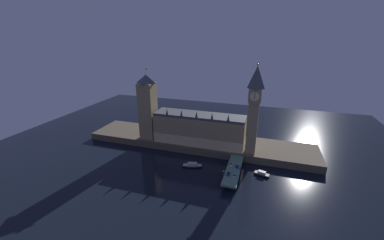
% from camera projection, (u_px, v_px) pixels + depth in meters
% --- Properties ---
extents(ground_plane, '(400.00, 400.00, 0.00)m').
position_uv_depth(ground_plane, '(186.00, 164.00, 198.97)').
color(ground_plane, black).
extents(embankment, '(220.00, 42.00, 6.76)m').
position_uv_depth(embankment, '(198.00, 142.00, 232.80)').
color(embankment, brown).
rests_on(embankment, ground_plane).
extents(parliament_hall, '(83.90, 22.40, 33.84)m').
position_uv_depth(parliament_hall, '(199.00, 129.00, 219.42)').
color(parliament_hall, '#9E845B').
rests_on(parliament_hall, embankment).
extents(clock_tower, '(10.36, 10.47, 75.85)m').
position_uv_depth(clock_tower, '(254.00, 108.00, 191.62)').
color(clock_tower, '#9E845B').
rests_on(clock_tower, embankment).
extents(victoria_tower, '(14.46, 14.46, 68.34)m').
position_uv_depth(victoria_tower, '(148.00, 107.00, 225.51)').
color(victoria_tower, '#9E845B').
rests_on(victoria_tower, embankment).
extents(bridge, '(10.79, 46.00, 5.85)m').
position_uv_depth(bridge, '(233.00, 171.00, 181.49)').
color(bridge, slate).
rests_on(bridge, ground_plane).
extents(car_northbound_lead, '(2.03, 4.04, 1.47)m').
position_uv_depth(car_northbound_lead, '(231.00, 165.00, 185.59)').
color(car_northbound_lead, white).
rests_on(car_northbound_lead, bridge).
extents(car_northbound_trail, '(2.02, 4.64, 1.50)m').
position_uv_depth(car_northbound_trail, '(228.00, 174.00, 173.43)').
color(car_northbound_trail, navy).
rests_on(car_northbound_trail, bridge).
extents(car_southbound_lead, '(1.86, 3.95, 1.58)m').
position_uv_depth(car_southbound_lead, '(234.00, 176.00, 170.22)').
color(car_southbound_lead, white).
rests_on(car_southbound_lead, bridge).
extents(car_southbound_trail, '(2.07, 3.87, 1.52)m').
position_uv_depth(car_southbound_trail, '(237.00, 166.00, 182.95)').
color(car_southbound_trail, navy).
rests_on(car_southbound_trail, bridge).
extents(pedestrian_near_rail, '(0.38, 0.38, 1.76)m').
position_uv_depth(pedestrian_near_rail, '(225.00, 174.00, 172.61)').
color(pedestrian_near_rail, black).
rests_on(pedestrian_near_rail, bridge).
extents(pedestrian_mid_walk, '(0.38, 0.38, 1.80)m').
position_uv_depth(pedestrian_mid_walk, '(240.00, 168.00, 180.17)').
color(pedestrian_mid_walk, black).
rests_on(pedestrian_mid_walk, bridge).
extents(pedestrian_far_rail, '(0.38, 0.38, 1.82)m').
position_uv_depth(pedestrian_far_rail, '(229.00, 162.00, 188.75)').
color(pedestrian_far_rail, black).
rests_on(pedestrian_far_rail, bridge).
extents(street_lamp_near, '(1.34, 0.60, 6.38)m').
position_uv_depth(street_lamp_near, '(223.00, 173.00, 167.76)').
color(street_lamp_near, '#2D3333').
rests_on(street_lamp_near, bridge).
extents(street_lamp_mid, '(1.34, 0.60, 5.89)m').
position_uv_depth(street_lamp_mid, '(240.00, 166.00, 178.11)').
color(street_lamp_mid, '#2D3333').
rests_on(street_lamp_mid, bridge).
extents(street_lamp_far, '(1.34, 0.60, 6.74)m').
position_uv_depth(street_lamp_far, '(230.00, 154.00, 194.08)').
color(street_lamp_far, '#2D3333').
rests_on(street_lamp_far, bridge).
extents(boat_upstream, '(17.84, 9.16, 4.07)m').
position_uv_depth(boat_upstream, '(192.00, 165.00, 194.08)').
color(boat_upstream, '#1E2842').
rests_on(boat_upstream, ground_plane).
extents(boat_downstream, '(13.72, 8.28, 3.47)m').
position_uv_depth(boat_downstream, '(262.00, 174.00, 182.82)').
color(boat_downstream, '#1E2842').
rests_on(boat_downstream, ground_plane).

